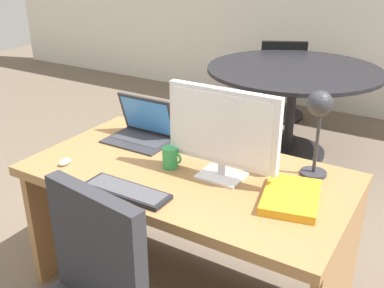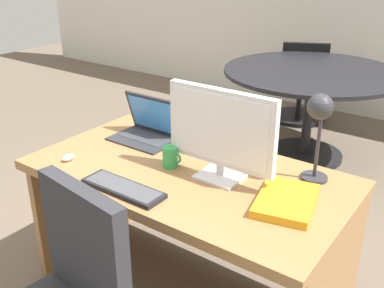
{
  "view_description": "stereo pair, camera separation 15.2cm",
  "coord_description": "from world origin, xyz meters",
  "px_view_note": "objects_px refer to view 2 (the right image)",
  "views": [
    {
      "loc": [
        0.99,
        -1.59,
        1.68
      ],
      "look_at": [
        0.0,
        0.04,
        0.84
      ],
      "focal_mm": 42.22,
      "sensor_mm": 36.0,
      "label": 1
    },
    {
      "loc": [
        1.12,
        -1.51,
        1.68
      ],
      "look_at": [
        0.0,
        0.04,
        0.84
      ],
      "focal_mm": 42.22,
      "sensor_mm": 36.0,
      "label": 2
    }
  ],
  "objects_px": {
    "desk_lamp": "(319,119)",
    "book": "(286,201)",
    "mouse": "(68,158)",
    "monitor": "(221,131)",
    "meeting_chair_near": "(301,90)",
    "meeting_table": "(311,92)",
    "desk": "(192,202)",
    "laptop": "(149,125)",
    "keyboard": "(123,188)",
    "coffee_mug": "(171,157)"
  },
  "relations": [
    {
      "from": "desk",
      "to": "meeting_chair_near",
      "type": "xyz_separation_m",
      "value": [
        -0.58,
        2.71,
        -0.19
      ]
    },
    {
      "from": "desk",
      "to": "keyboard",
      "type": "xyz_separation_m",
      "value": [
        -0.11,
        -0.35,
        0.21
      ]
    },
    {
      "from": "monitor",
      "to": "meeting_table",
      "type": "distance_m",
      "value": 2.0
    },
    {
      "from": "monitor",
      "to": "desk_lamp",
      "type": "distance_m",
      "value": 0.42
    },
    {
      "from": "book",
      "to": "coffee_mug",
      "type": "height_order",
      "value": "coffee_mug"
    },
    {
      "from": "desk",
      "to": "meeting_chair_near",
      "type": "bearing_deg",
      "value": 102.16
    },
    {
      "from": "desk",
      "to": "monitor",
      "type": "bearing_deg",
      "value": -5.8
    },
    {
      "from": "book",
      "to": "coffee_mug",
      "type": "bearing_deg",
      "value": -179.69
    },
    {
      "from": "mouse",
      "to": "meeting_chair_near",
      "type": "height_order",
      "value": "meeting_chair_near"
    },
    {
      "from": "laptop",
      "to": "book",
      "type": "height_order",
      "value": "laptop"
    },
    {
      "from": "monitor",
      "to": "mouse",
      "type": "distance_m",
      "value": 0.78
    },
    {
      "from": "book",
      "to": "coffee_mug",
      "type": "xyz_separation_m",
      "value": [
        -0.59,
        -0.0,
        0.03
      ]
    },
    {
      "from": "desk",
      "to": "laptop",
      "type": "height_order",
      "value": "laptop"
    },
    {
      "from": "keyboard",
      "to": "desk_lamp",
      "type": "xyz_separation_m",
      "value": [
        0.62,
        0.55,
        0.29
      ]
    },
    {
      "from": "laptop",
      "to": "meeting_chair_near",
      "type": "xyz_separation_m",
      "value": [
        -0.18,
        2.55,
        -0.46
      ]
    },
    {
      "from": "laptop",
      "to": "keyboard",
      "type": "bearing_deg",
      "value": -60.3
    },
    {
      "from": "laptop",
      "to": "meeting_table",
      "type": "height_order",
      "value": "laptop"
    },
    {
      "from": "laptop",
      "to": "keyboard",
      "type": "height_order",
      "value": "laptop"
    },
    {
      "from": "monitor",
      "to": "desk_lamp",
      "type": "relative_size",
      "value": 1.29
    },
    {
      "from": "desk",
      "to": "meeting_chair_near",
      "type": "height_order",
      "value": "meeting_chair_near"
    },
    {
      "from": "monitor",
      "to": "mouse",
      "type": "xyz_separation_m",
      "value": [
        -0.7,
        -0.28,
        -0.22
      ]
    },
    {
      "from": "keyboard",
      "to": "meeting_table",
      "type": "xyz_separation_m",
      "value": [
        -0.07,
        2.27,
        -0.15
      ]
    },
    {
      "from": "monitor",
      "to": "book",
      "type": "bearing_deg",
      "value": -5.83
    },
    {
      "from": "coffee_mug",
      "to": "meeting_chair_near",
      "type": "height_order",
      "value": "meeting_chair_near"
    },
    {
      "from": "laptop",
      "to": "mouse",
      "type": "distance_m",
      "value": 0.48
    },
    {
      "from": "desk",
      "to": "meeting_chair_near",
      "type": "distance_m",
      "value": 2.78
    },
    {
      "from": "coffee_mug",
      "to": "meeting_table",
      "type": "distance_m",
      "value": 1.98
    },
    {
      "from": "coffee_mug",
      "to": "keyboard",
      "type": "bearing_deg",
      "value": -94.48
    },
    {
      "from": "monitor",
      "to": "book",
      "type": "height_order",
      "value": "monitor"
    },
    {
      "from": "monitor",
      "to": "meeting_table",
      "type": "bearing_deg",
      "value": 100.05
    },
    {
      "from": "laptop",
      "to": "book",
      "type": "bearing_deg",
      "value": -13.28
    },
    {
      "from": "mouse",
      "to": "desk_lamp",
      "type": "height_order",
      "value": "desk_lamp"
    },
    {
      "from": "monitor",
      "to": "desk_lamp",
      "type": "xyz_separation_m",
      "value": [
        0.35,
        0.22,
        0.07
      ]
    },
    {
      "from": "desk_lamp",
      "to": "coffee_mug",
      "type": "height_order",
      "value": "desk_lamp"
    },
    {
      "from": "mouse",
      "to": "desk_lamp",
      "type": "bearing_deg",
      "value": 25.25
    },
    {
      "from": "coffee_mug",
      "to": "laptop",
      "type": "bearing_deg",
      "value": 145.58
    },
    {
      "from": "meeting_chair_near",
      "to": "meeting_table",
      "type": "bearing_deg",
      "value": -62.93
    },
    {
      "from": "desk_lamp",
      "to": "book",
      "type": "height_order",
      "value": "desk_lamp"
    },
    {
      "from": "laptop",
      "to": "coffee_mug",
      "type": "xyz_separation_m",
      "value": [
        0.32,
        -0.22,
        -0.02
      ]
    },
    {
      "from": "mouse",
      "to": "desk",
      "type": "bearing_deg",
      "value": 28.83
    },
    {
      "from": "keyboard",
      "to": "mouse",
      "type": "relative_size",
      "value": 5.57
    },
    {
      "from": "desk",
      "to": "keyboard",
      "type": "height_order",
      "value": "keyboard"
    },
    {
      "from": "book",
      "to": "desk_lamp",
      "type": "bearing_deg",
      "value": 88.39
    },
    {
      "from": "monitor",
      "to": "laptop",
      "type": "xyz_separation_m",
      "value": [
        -0.57,
        0.18,
        -0.16
      ]
    },
    {
      "from": "monitor",
      "to": "meeting_chair_near",
      "type": "distance_m",
      "value": 2.89
    },
    {
      "from": "desk",
      "to": "mouse",
      "type": "xyz_separation_m",
      "value": [
        -0.53,
        -0.29,
        0.21
      ]
    },
    {
      "from": "mouse",
      "to": "coffee_mug",
      "type": "height_order",
      "value": "coffee_mug"
    },
    {
      "from": "book",
      "to": "meeting_table",
      "type": "distance_m",
      "value": 2.09
    },
    {
      "from": "monitor",
      "to": "book",
      "type": "distance_m",
      "value": 0.4
    },
    {
      "from": "desk",
      "to": "meeting_table",
      "type": "distance_m",
      "value": 1.92
    }
  ]
}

